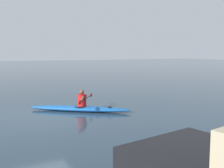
# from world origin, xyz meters

# --- Properties ---
(ground_plane) EXTENTS (160.00, 160.00, 0.00)m
(ground_plane) POSITION_xyz_m (0.00, 0.00, 0.00)
(ground_plane) COLOR #283D4C
(kayak) EXTENTS (4.15, 3.31, 0.25)m
(kayak) POSITION_xyz_m (-1.81, -0.48, 0.13)
(kayak) COLOR #1959A5
(kayak) RESTS_ON ground
(kayaker) EXTENTS (1.42, 1.90, 0.75)m
(kayaker) POSITION_xyz_m (-1.92, -0.40, 0.56)
(kayaker) COLOR red
(kayaker) RESTS_ON kayak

